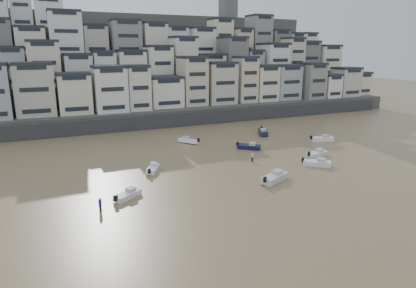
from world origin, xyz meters
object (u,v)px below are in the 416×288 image
boat_b (317,162)px  boat_a (275,176)px  person_blue (100,204)px  boat_j (128,194)px  boat_h (189,140)px  person_pink (252,157)px  boat_i (263,131)px  boat_g (322,138)px  boat_e (249,146)px  boat_d (317,153)px  boat_f (153,168)px

boat_b → boat_a: 11.54m
boat_a → person_blue: person_blue is taller
boat_j → person_blue: size_ratio=2.62×
boat_h → person_pink: person_pink is taller
boat_i → boat_a: (-15.69, -27.83, 0.02)m
boat_g → boat_e: bearing=-167.7°
boat_i → boat_b: (-4.67, -24.42, -0.10)m
boat_g → person_blue: size_ratio=3.08×
boat_i → boat_h: bearing=-64.3°
boat_i → boat_e: (-9.69, -10.08, -0.10)m
boat_h → boat_a: bearing=152.7°
boat_i → boat_d: size_ratio=1.14×
person_blue → boat_e: bearing=29.2°
boat_b → person_blue: size_ratio=2.90×
boat_a → boat_b: bearing=-8.4°
boat_e → boat_b: 15.18m
boat_i → boat_a: size_ratio=0.97×
boat_e → person_blue: (-31.71, -17.72, 0.19)m
person_blue → boat_g: bearing=18.8°
boat_h → boat_i: bearing=-122.4°
boat_i → person_blue: bearing=-31.7°
boat_i → boat_b: size_ratio=1.14×
boat_f → person_pink: bearing=-67.0°
boat_i → boat_b: 24.86m
person_blue → boat_a: bearing=-0.1°
person_blue → boat_d: bearing=11.1°
person_pink → boat_j: bearing=-162.3°
boat_d → boat_b: 6.02m
boat_e → boat_d: bearing=-5.2°
boat_d → boat_a: 16.93m
boat_b → boat_d: bearing=87.9°
boat_f → boat_a: size_ratio=0.79×
boat_j → boat_e: size_ratio=0.91×
boat_j → boat_a: size_ratio=0.77×
boat_d → person_pink: person_pink is taller
boat_f → boat_a: bearing=-98.8°
boat_d → boat_b: boat_d is taller
boat_e → boat_b: bearing=-28.3°
boat_d → person_blue: 41.41m
boat_b → boat_f: bearing=-159.8°
boat_h → boat_b: size_ratio=1.02×
boat_g → boat_i: bearing=141.9°
boat_f → boat_b: (26.56, -8.66, 0.05)m
boat_h → boat_d: bearing=-170.8°
boat_e → boat_a: 18.74m
boat_j → boat_g: bearing=-16.5°
boat_j → boat_h: bearing=19.1°
boat_i → boat_e: 13.98m
boat_i → boat_g: size_ratio=1.08×
person_pink → boat_f: bearing=174.0°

